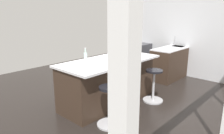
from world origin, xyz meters
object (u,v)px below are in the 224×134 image
(stool_by_window, at_px, (153,87))
(apple_yellow, at_px, (120,55))
(oven_range, at_px, (140,56))
(stool_middle, at_px, (109,107))
(water_bottle, at_px, (86,58))
(cutting_board, at_px, (118,58))
(fruit_bowl, at_px, (130,52))
(kitchen_island, at_px, (109,81))

(stool_by_window, distance_m, apple_yellow, 1.01)
(apple_yellow, bearing_deg, oven_range, -153.97)
(stool_middle, relative_size, water_bottle, 2.29)
(stool_by_window, height_order, stool_middle, same)
(oven_range, bearing_deg, cutting_board, 25.54)
(water_bottle, xyz_separation_m, fruit_bowl, (-1.32, 0.04, -0.08))
(oven_range, height_order, kitchen_island, kitchen_island)
(stool_middle, height_order, water_bottle, water_bottle)
(cutting_board, distance_m, fruit_bowl, 0.54)
(kitchen_island, xyz_separation_m, apple_yellow, (-0.26, 0.08, 0.53))
(oven_range, xyz_separation_m, apple_yellow, (2.47, 1.21, 0.58))
(stool_by_window, height_order, apple_yellow, apple_yellow)
(apple_yellow, bearing_deg, kitchen_island, -16.98)
(oven_range, relative_size, stool_by_window, 1.23)
(oven_range, height_order, stool_middle, oven_range)
(stool_middle, bearing_deg, water_bottle, -100.60)
(stool_by_window, distance_m, water_bottle, 1.65)
(kitchen_island, distance_m, apple_yellow, 0.60)
(oven_range, bearing_deg, stool_middle, 27.79)
(stool_middle, distance_m, apple_yellow, 1.33)
(stool_middle, distance_m, fruit_bowl, 1.75)
(apple_yellow, bearing_deg, fruit_bowl, -167.83)
(apple_yellow, xyz_separation_m, water_bottle, (0.82, -0.15, 0.06))
(stool_middle, height_order, fruit_bowl, fruit_bowl)
(cutting_board, relative_size, water_bottle, 1.15)
(kitchen_island, bearing_deg, stool_middle, 44.14)
(kitchen_island, height_order, stool_by_window, kitchen_island)
(oven_range, distance_m, cutting_board, 2.83)
(kitchen_island, bearing_deg, stool_by_window, 135.86)
(stool_middle, bearing_deg, fruit_bowl, -154.03)
(cutting_board, bearing_deg, stool_middle, 33.40)
(cutting_board, height_order, water_bottle, water_bottle)
(oven_range, distance_m, stool_middle, 3.89)
(apple_yellow, relative_size, water_bottle, 0.26)
(fruit_bowl, bearing_deg, stool_by_window, 85.93)
(stool_middle, distance_m, cutting_board, 1.28)
(kitchen_island, distance_m, stool_middle, 0.99)
(oven_range, bearing_deg, apple_yellow, 26.03)
(stool_by_window, relative_size, fruit_bowl, 3.05)
(stool_middle, bearing_deg, kitchen_island, -135.86)
(stool_by_window, height_order, water_bottle, water_bottle)
(stool_by_window, bearing_deg, fruit_bowl, -94.07)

